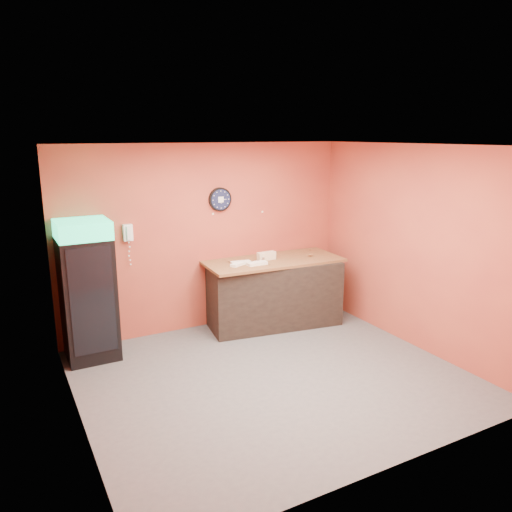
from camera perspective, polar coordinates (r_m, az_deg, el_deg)
floor at (r=6.36m, az=1.89°, el=-13.61°), size 4.50×4.50×0.00m
back_wall at (r=7.59m, az=-5.59°, el=2.16°), size 4.50×0.02×2.80m
left_wall at (r=5.14m, az=-20.33°, el=-4.36°), size 0.02×4.00×2.80m
right_wall at (r=7.21m, az=17.67°, el=0.93°), size 0.02×4.00×2.80m
ceiling at (r=5.64m, az=2.12°, el=12.52°), size 4.50×4.00×0.02m
beverage_cooler at (r=6.86m, az=-18.63°, el=-4.03°), size 0.65×0.67×1.86m
prep_counter at (r=7.82m, az=1.93°, el=-4.25°), size 2.12×1.18×1.00m
wall_clock at (r=7.55m, az=-4.12°, el=6.47°), size 0.36×0.06×0.36m
wall_phone at (r=7.14m, az=-14.42°, el=2.59°), size 0.13×0.11×0.23m
butcher_paper at (r=7.68m, az=1.96°, el=-0.55°), size 2.17×1.03×0.04m
sub_roll_stack at (r=7.64m, az=1.21°, el=0.01°), size 0.29×0.11×0.12m
wrapped_sandwich_left at (r=7.33m, az=-2.07°, el=-0.94°), size 0.28×0.21×0.04m
wrapped_sandwich_mid at (r=7.35m, az=0.12°, el=-0.86°), size 0.31×0.13×0.04m
wrapped_sandwich_right at (r=7.40m, az=-1.74°, el=-0.76°), size 0.31×0.15×0.04m
kitchen_tool at (r=7.57m, az=0.75°, el=-0.32°), size 0.07×0.07×0.07m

